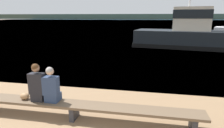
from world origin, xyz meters
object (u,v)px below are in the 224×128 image
object	(u,v)px
shopping_bag	(25,96)
tugboat_red	(187,35)
person_right	(51,87)
bench_main	(74,106)
person_left	(37,85)

from	to	relation	value
shopping_bag	tugboat_red	size ratio (longest dim) A/B	0.03
person_right	bench_main	bearing A→B (deg)	-0.16
person_right	shopping_bag	xyz separation A→B (m)	(-0.79, -0.01, -0.32)
shopping_bag	bench_main	bearing A→B (deg)	0.26
person_right	tugboat_red	size ratio (longest dim) A/B	0.11
bench_main	tugboat_red	bearing A→B (deg)	70.31
bench_main	tugboat_red	size ratio (longest dim) A/B	0.72
person_left	person_right	xyz separation A→B (m)	(0.39, 0.00, -0.03)
shopping_bag	person_right	bearing A→B (deg)	0.58
bench_main	person_left	size ratio (longest dim) A/B	6.36
bench_main	tugboat_red	distance (m)	14.28
person_right	tugboat_red	xyz separation A→B (m)	(5.40, 13.43, 0.22)
person_right	shopping_bag	size ratio (longest dim) A/B	3.79
bench_main	shopping_bag	distance (m)	1.39
person_left	person_right	bearing A→B (deg)	0.23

